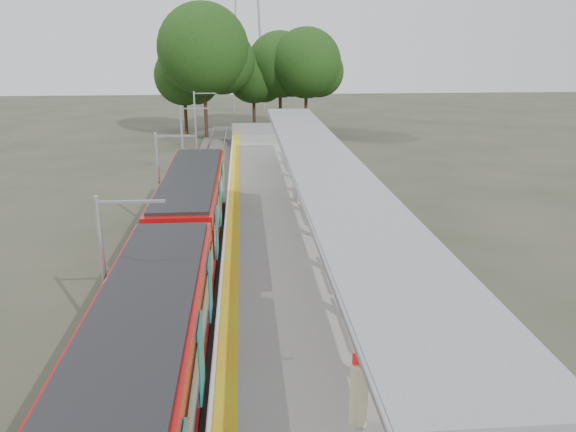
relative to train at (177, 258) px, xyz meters
The scene contains 13 objects.
trackbed 9.84m from the train, 90.01° to the left, with size 3.00×70.00×0.24m, color #59544C.
platform 10.76m from the train, 64.99° to the left, with size 6.00×50.00×1.00m, color gray.
tactile_strip 9.90m from the train, 78.58° to the left, with size 0.60×50.00×0.02m, color gold.
end_fence 34.89m from the train, 82.59° to the left, with size 6.00×0.10×1.20m, color #9EA0A5.
train is the anchor object (origin of this frame).
canopy 8.71m from the train, 43.69° to the left, with size 3.27×38.00×3.66m.
tree_cluster 42.37m from the train, 86.06° to the left, with size 20.08×14.46×13.49m.
catenary_masts 8.86m from the train, 101.23° to the left, with size 2.08×48.16×5.40m.
bench_mid 12.66m from the train, 60.51° to the left, with size 0.59×1.46×0.97m.
bench_far 12.84m from the train, 56.41° to the left, with size 0.93×1.70×1.12m.
info_pillar_near 9.86m from the train, 58.73° to the right, with size 0.43×0.43×1.89m.
info_pillar_far 12.10m from the train, 62.06° to the left, with size 0.36×0.36×1.58m.
litter_bin 6.78m from the train, ahead, with size 0.44×0.44×0.91m, color #9EA0A5.
Camera 1 is at (-1.95, -9.23, 9.74)m, focal length 35.00 mm.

